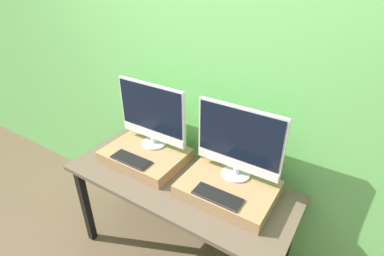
% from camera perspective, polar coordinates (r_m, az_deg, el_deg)
% --- Properties ---
extents(wall_back, '(8.00, 0.04, 2.60)m').
position_cam_1_polar(wall_back, '(1.96, 3.39, 9.00)').
color(wall_back, '#66B75B').
rests_on(wall_back, ground_plane).
extents(workbench, '(1.52, 0.61, 0.74)m').
position_cam_1_polar(workbench, '(2.03, -2.55, -11.85)').
color(workbench, brown).
rests_on(workbench, ground_plane).
extents(wooden_riser_left, '(0.56, 0.41, 0.08)m').
position_cam_1_polar(wooden_riser_left, '(2.15, -8.90, -5.14)').
color(wooden_riser_left, '#99754C').
rests_on(wooden_riser_left, workbench).
extents(monitor_left, '(0.54, 0.18, 0.47)m').
position_cam_1_polar(monitor_left, '(2.07, -7.65, 2.62)').
color(monitor_left, silver).
rests_on(monitor_left, wooden_riser_left).
extents(keyboard_left, '(0.29, 0.11, 0.01)m').
position_cam_1_polar(keyboard_left, '(2.04, -11.52, -5.90)').
color(keyboard_left, '#2D2D2D').
rests_on(keyboard_left, wooden_riser_left).
extents(wooden_riser_right, '(0.56, 0.41, 0.08)m').
position_cam_1_polar(wooden_riser_right, '(1.86, 6.87, -11.38)').
color(wooden_riser_right, '#99754C').
rests_on(wooden_riser_right, workbench).
extents(monitor_right, '(0.54, 0.18, 0.47)m').
position_cam_1_polar(monitor_right, '(1.77, 8.91, -2.58)').
color(monitor_right, silver).
rests_on(monitor_right, wooden_riser_right).
extents(keyboard_right, '(0.29, 0.11, 0.01)m').
position_cam_1_polar(keyboard_right, '(1.74, 4.86, -12.80)').
color(keyboard_right, '#2D2D2D').
rests_on(keyboard_right, wooden_riser_right).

